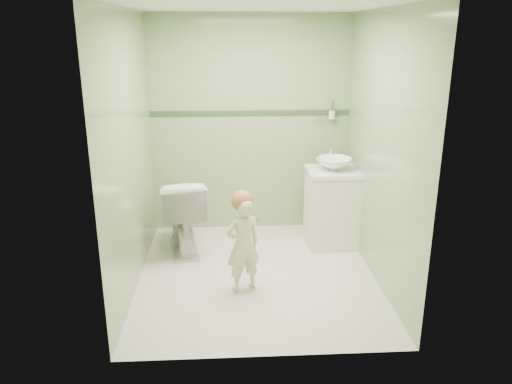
{
  "coord_description": "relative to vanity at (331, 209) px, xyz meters",
  "views": [
    {
      "loc": [
        -0.26,
        -4.26,
        2.2
      ],
      "look_at": [
        0.0,
        0.15,
        0.78
      ],
      "focal_mm": 35.06,
      "sensor_mm": 36.0,
      "label": 1
    }
  ],
  "objects": [
    {
      "name": "hair_cap",
      "position": [
        -0.98,
        -0.95,
        0.43
      ],
      "size": [
        0.19,
        0.19,
        0.19
      ],
      "primitive_type": "sphere",
      "color": "#AB6042",
      "rests_on": "toddler"
    },
    {
      "name": "toddler",
      "position": [
        -0.98,
        -0.97,
        0.03
      ],
      "size": [
        0.37,
        0.31,
        0.86
      ],
      "primitive_type": "imported",
      "rotation": [
        0.0,
        0.0,
        3.52
      ],
      "color": "beige",
      "rests_on": "ground"
    },
    {
      "name": "teal_toothbrush",
      "position": [
        -0.86,
        -1.06,
        0.31
      ],
      "size": [
        0.1,
        0.14,
        0.08
      ],
      "color": "#0E8257",
      "rests_on": "toddler"
    },
    {
      "name": "ground",
      "position": [
        -0.84,
        -0.7,
        -0.4
      ],
      "size": [
        2.5,
        2.5,
        0.0
      ],
      "primitive_type": "plane",
      "color": "white",
      "rests_on": "ground"
    },
    {
      "name": "basin",
      "position": [
        0.0,
        0.0,
        0.49
      ],
      "size": [
        0.37,
        0.37,
        0.13
      ],
      "primitive_type": "imported",
      "color": "white",
      "rests_on": "counter"
    },
    {
      "name": "room_shell",
      "position": [
        -0.84,
        -0.7,
        0.8
      ],
      "size": [
        2.5,
        2.54,
        2.4
      ],
      "color": "#84A172",
      "rests_on": "ground"
    },
    {
      "name": "faucet",
      "position": [
        0.0,
        0.19,
        0.57
      ],
      "size": [
        0.03,
        0.13,
        0.18
      ],
      "color": "silver",
      "rests_on": "counter"
    },
    {
      "name": "trim_stripe",
      "position": [
        -0.84,
        0.54,
        0.95
      ],
      "size": [
        2.2,
        0.02,
        0.05
      ],
      "primitive_type": "cube",
      "color": "#304C32",
      "rests_on": "room_shell"
    },
    {
      "name": "counter",
      "position": [
        0.0,
        0.0,
        0.41
      ],
      "size": [
        0.54,
        0.52,
        0.04
      ],
      "primitive_type": "cube",
      "color": "white",
      "rests_on": "vanity"
    },
    {
      "name": "vanity",
      "position": [
        0.0,
        0.0,
        0.0
      ],
      "size": [
        0.52,
        0.5,
        0.8
      ],
      "primitive_type": "cube",
      "color": "white",
      "rests_on": "ground"
    },
    {
      "name": "toilet",
      "position": [
        -1.58,
        -0.08,
        0.0
      ],
      "size": [
        0.59,
        0.86,
        0.8
      ],
      "primitive_type": "imported",
      "rotation": [
        0.0,
        0.0,
        3.33
      ],
      "color": "white",
      "rests_on": "ground"
    },
    {
      "name": "cup_holder",
      "position": [
        0.05,
        0.48,
        0.93
      ],
      "size": [
        0.26,
        0.07,
        0.21
      ],
      "color": "silver",
      "rests_on": "room_shell"
    }
  ]
}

